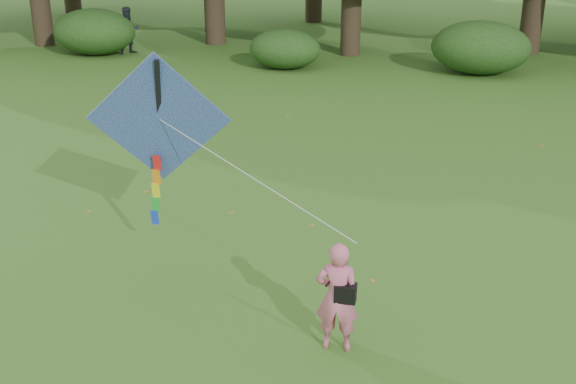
# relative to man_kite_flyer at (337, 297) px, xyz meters

# --- Properties ---
(ground) EXTENTS (100.00, 100.00, 0.00)m
(ground) POSITION_rel_man_kite_flyer_xyz_m (-0.84, 0.02, -0.84)
(ground) COLOR #265114
(ground) RESTS_ON ground
(man_kite_flyer) EXTENTS (0.64, 0.45, 1.68)m
(man_kite_flyer) POSITION_rel_man_kite_flyer_xyz_m (0.00, 0.00, 0.00)
(man_kite_flyer) COLOR #D36381
(man_kite_flyer) RESTS_ON ground
(bystander_left) EXTENTS (1.12, 1.14, 1.85)m
(bystander_left) POSITION_rel_man_kite_flyer_xyz_m (-11.54, 18.26, 0.09)
(bystander_left) COLOR #20222B
(bystander_left) RESTS_ON ground
(crossbody_bag) EXTENTS (0.43, 0.20, 0.69)m
(crossbody_bag) POSITION_rel_man_kite_flyer_xyz_m (0.12, -0.03, 0.11)
(crossbody_bag) COLOR black
(crossbody_bag) RESTS_ON ground
(flying_kite) EXTENTS (4.78, 2.41, 3.13)m
(flying_kite) POSITION_rel_man_kite_flyer_xyz_m (-3.37, 1.98, 1.73)
(flying_kite) COLOR #294AB5
(flying_kite) RESTS_ON ground
(shrub_band) EXTENTS (39.15, 3.22, 1.88)m
(shrub_band) POSITION_rel_man_kite_flyer_xyz_m (-1.56, 17.63, 0.02)
(shrub_band) COLOR #264919
(shrub_band) RESTS_ON ground
(fallen_leaves) EXTENTS (11.58, 14.48, 0.01)m
(fallen_leaves) POSITION_rel_man_kite_flyer_xyz_m (-1.37, 3.86, -0.84)
(fallen_leaves) COLOR olive
(fallen_leaves) RESTS_ON ground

